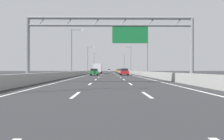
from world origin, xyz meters
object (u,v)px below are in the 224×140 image
(streetlamp_left_mid, at_px, (73,49))
(streetlamp_right_distant, at_px, (124,62))
(streetlamp_right_far, at_px, (130,58))
(green_car, at_px, (94,72))
(sign_gantry, at_px, (113,32))
(white_car, at_px, (109,71))
(red_car, at_px, (124,72))
(box_truck, at_px, (98,68))
(orange_car, at_px, (118,71))
(silver_car, at_px, (122,71))
(streetlamp_right_mid, at_px, (146,49))
(streetlamp_left_far, at_px, (88,58))
(streetlamp_left_distant, at_px, (95,62))

(streetlamp_left_mid, distance_m, streetlamp_right_distant, 73.49)
(streetlamp_right_far, xyz_separation_m, green_car, (-10.89, -31.18, -4.64))
(sign_gantry, relative_size, white_car, 3.64)
(sign_gantry, relative_size, green_car, 3.71)
(streetlamp_right_distant, distance_m, white_car, 15.89)
(red_car, relative_size, box_truck, 0.51)
(streetlamp_right_distant, xyz_separation_m, red_car, (-4.07, -66.43, -4.62))
(streetlamp_left_mid, bearing_deg, orange_car, 76.89)
(sign_gantry, xyz_separation_m, silver_car, (3.35, 44.98, -4.06))
(green_car, height_order, red_car, red_car)
(streetlamp_right_far, distance_m, box_truck, 13.22)
(white_car, bearing_deg, streetlamp_right_mid, -84.94)
(streetlamp_left_far, relative_size, silver_car, 2.08)
(streetlamp_left_far, height_order, silver_car, streetlamp_left_far)
(streetlamp_left_mid, xyz_separation_m, silver_car, (11.07, 19.69, -4.63))
(orange_car, height_order, box_truck, box_truck)
(box_truck, bearing_deg, orange_car, 67.03)
(streetlamp_left_far, xyz_separation_m, streetlamp_left_distant, (0.00, 35.98, 0.00))
(white_car, height_order, red_car, red_car)
(silver_car, xyz_separation_m, green_car, (-7.02, -14.89, -0.01))
(streetlamp_right_mid, xyz_separation_m, box_truck, (-11.30, 30.19, -3.67))
(sign_gantry, height_order, box_truck, sign_gantry)
(streetlamp_right_distant, bearing_deg, white_car, 119.75)
(streetlamp_right_distant, bearing_deg, streetlamp_right_far, -90.00)
(silver_car, bearing_deg, streetlamp_right_distant, 85.77)
(green_car, xyz_separation_m, box_truck, (-0.41, 25.39, 0.96))
(sign_gantry, relative_size, streetlamp_right_far, 1.68)
(streetlamp_left_far, bearing_deg, streetlamp_right_distant, 67.46)
(white_car, xyz_separation_m, orange_car, (3.78, -37.18, -0.03))
(streetlamp_left_mid, distance_m, streetlamp_left_far, 35.98)
(streetlamp_right_distant, bearing_deg, red_car, -93.50)
(streetlamp_left_distant, distance_m, box_truck, 42.09)
(streetlamp_right_distant, bearing_deg, sign_gantry, -94.24)
(silver_car, relative_size, red_car, 1.01)
(sign_gantry, xyz_separation_m, orange_car, (3.45, 73.26, -4.10))
(green_car, distance_m, box_truck, 25.41)
(streetlamp_right_mid, height_order, white_car, streetlamp_right_mid)
(streetlamp_right_distant, distance_m, red_car, 66.72)
(streetlamp_right_far, height_order, red_car, streetlamp_right_far)
(streetlamp_right_distant, xyz_separation_m, white_car, (-7.54, 13.20, -4.63))
(streetlamp_right_mid, distance_m, streetlamp_right_distant, 71.95)
(red_car, bearing_deg, silver_car, 89.18)
(red_car, xyz_separation_m, box_truck, (-7.23, 24.66, 0.95))
(streetlamp_right_mid, distance_m, red_car, 8.27)
(sign_gantry, xyz_separation_m, streetlamp_left_mid, (-7.72, 25.29, 0.57))
(streetlamp_right_distant, bearing_deg, streetlamp_right_mid, -90.00)
(streetlamp_right_far, xyz_separation_m, box_truck, (-11.30, -5.79, -3.67))
(streetlamp_left_far, distance_m, green_car, 31.78)
(streetlamp_left_mid, relative_size, red_car, 2.11)
(streetlamp_right_mid, relative_size, streetlamp_left_far, 1.00)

